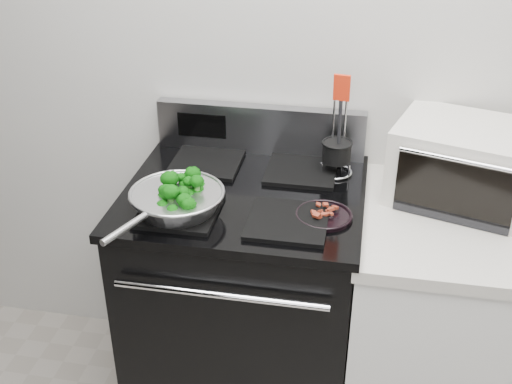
% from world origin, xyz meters
% --- Properties ---
extents(back_wall, '(4.00, 0.02, 2.70)m').
position_xyz_m(back_wall, '(0.00, 1.75, 1.35)').
color(back_wall, silver).
rests_on(back_wall, ground).
extents(gas_range, '(0.79, 0.69, 1.13)m').
position_xyz_m(gas_range, '(-0.30, 1.41, 0.49)').
color(gas_range, black).
rests_on(gas_range, floor).
extents(counter, '(0.62, 0.68, 0.92)m').
position_xyz_m(counter, '(0.39, 1.41, 0.46)').
color(counter, white).
rests_on(counter, floor).
extents(skillet, '(0.30, 0.45, 0.06)m').
position_xyz_m(skillet, '(-0.48, 1.24, 1.00)').
color(skillet, silver).
rests_on(skillet, gas_range).
extents(broccoli_pile, '(0.23, 0.23, 0.08)m').
position_xyz_m(broccoli_pile, '(-0.47, 1.24, 1.02)').
color(broccoli_pile, black).
rests_on(broccoli_pile, skillet).
extents(bacon_plate, '(0.18, 0.18, 0.04)m').
position_xyz_m(bacon_plate, '(-0.03, 1.29, 0.97)').
color(bacon_plate, black).
rests_on(bacon_plate, gas_range).
extents(utensil_holder, '(0.12, 0.12, 0.36)m').
position_xyz_m(utensil_holder, '(-0.01, 1.59, 1.01)').
color(utensil_holder, silver).
rests_on(utensil_holder, gas_range).
extents(toaster_oven, '(0.52, 0.45, 0.26)m').
position_xyz_m(toaster_oven, '(0.41, 1.55, 1.05)').
color(toaster_oven, silver).
rests_on(toaster_oven, counter).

